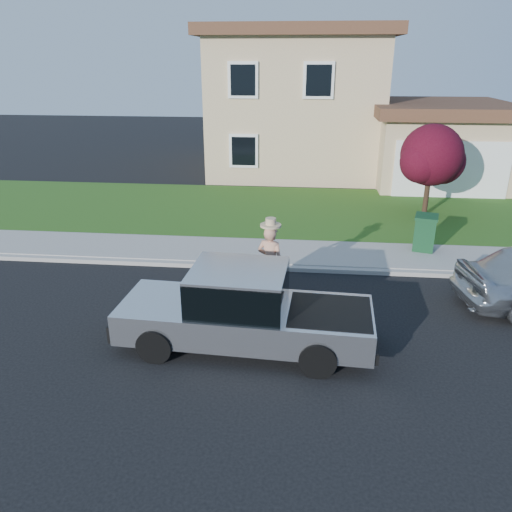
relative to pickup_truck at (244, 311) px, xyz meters
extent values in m
plane|color=black|center=(0.52, 1.07, -0.79)|extent=(80.00, 80.00, 0.00)
cube|color=gray|center=(1.52, 3.97, -0.73)|extent=(40.00, 0.20, 0.12)
cube|color=gray|center=(1.52, 5.07, -0.72)|extent=(40.00, 2.00, 0.15)
cube|color=#224C15|center=(1.52, 9.57, -0.74)|extent=(40.00, 7.00, 0.10)
cube|color=tan|center=(0.52, 18.07, 2.41)|extent=(8.00, 9.00, 6.40)
cube|color=tan|center=(7.02, 15.07, 0.81)|extent=(5.50, 6.00, 3.20)
cube|color=white|center=(7.02, 12.05, 0.46)|extent=(4.60, 0.12, 2.30)
cube|color=#4C2D1E|center=(0.52, 18.07, 5.81)|extent=(8.80, 9.80, 0.50)
cube|color=#4C2D1E|center=(7.02, 15.07, 2.61)|extent=(6.20, 6.80, 0.50)
cube|color=white|center=(-1.68, 13.52, 3.81)|extent=(1.30, 0.10, 1.50)
cube|color=white|center=(1.52, 13.52, 3.81)|extent=(1.30, 0.10, 1.50)
cube|color=black|center=(-1.68, 13.52, 0.81)|extent=(1.30, 0.10, 1.50)
cylinder|color=black|center=(-1.65, -0.72, -0.44)|extent=(0.72, 0.30, 0.71)
cylinder|color=black|center=(-1.56, 0.90, -0.44)|extent=(0.72, 0.30, 0.71)
cylinder|color=black|center=(1.48, -0.89, -0.44)|extent=(0.72, 0.30, 0.71)
cylinder|color=black|center=(1.56, 0.73, -0.44)|extent=(0.72, 0.30, 0.71)
cube|color=silver|center=(0.02, 0.00, -0.19)|extent=(5.11, 2.03, 0.63)
cube|color=black|center=(-0.11, 0.01, 0.48)|extent=(1.94, 1.74, 0.75)
cube|color=silver|center=(-0.11, 0.01, 0.87)|extent=(1.94, 1.74, 0.07)
cube|color=black|center=(1.70, -0.09, 0.11)|extent=(1.67, 1.58, 0.05)
cube|color=black|center=(-2.51, 0.14, -0.31)|extent=(0.20, 1.68, 0.35)
cube|color=black|center=(2.56, -0.14, -0.35)|extent=(0.20, 1.68, 0.22)
cube|color=black|center=(-0.76, 0.99, 0.40)|extent=(0.12, 0.20, 0.16)
imported|color=tan|center=(0.36, 2.26, 0.14)|extent=(0.79, 0.67, 1.86)
cylinder|color=tan|center=(0.36, 2.26, 1.09)|extent=(0.50, 0.50, 0.05)
cylinder|color=tan|center=(0.36, 2.26, 1.16)|extent=(0.25, 0.25, 0.17)
cylinder|color=black|center=(5.52, 9.33, 0.06)|extent=(0.19, 0.19, 1.51)
sphere|color=#450E1B|center=(5.52, 9.33, 1.52)|extent=(2.16, 2.16, 2.16)
sphere|color=#450E1B|center=(5.99, 9.61, 1.24)|extent=(1.60, 1.60, 1.60)
sphere|color=#450E1B|center=(5.14, 9.05, 1.33)|extent=(1.51, 1.51, 1.51)
cube|color=#0F3A1D|center=(4.71, 5.64, -0.16)|extent=(0.74, 0.81, 0.98)
cube|color=#0F3A1D|center=(4.71, 5.64, 0.37)|extent=(0.81, 0.88, 0.08)
camera|label=1|loc=(1.12, -8.78, 4.74)|focal=35.00mm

